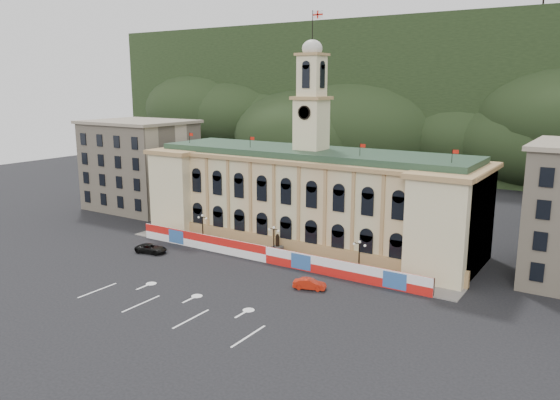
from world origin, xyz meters
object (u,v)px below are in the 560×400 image
Objects in this scene: black_suv at (151,249)px; statue at (277,250)px; red_sedan at (310,284)px; lamp_center at (274,240)px.

statue is at bearing -76.12° from black_suv.
red_sedan is (10.69, -8.81, -0.49)m from statue.
statue reaches higher than black_suv.
lamp_center is (0.00, -1.00, 1.89)m from statue.
black_suv is (-28.63, -0.02, 0.00)m from red_sedan.
red_sedan is 0.83× the size of black_suv.
black_suv is at bearing -156.43° from lamp_center.
statue reaches higher than red_sedan.
statue is at bearing 32.54° from red_sedan.
lamp_center is at bearing 35.88° from red_sedan.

